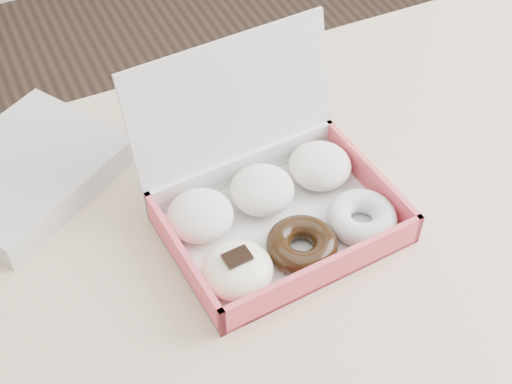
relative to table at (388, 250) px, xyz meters
name	(u,v)px	position (x,y,z in m)	size (l,w,h in m)	color
table	(388,250)	(0.00, 0.00, 0.00)	(1.20, 0.80, 0.75)	tan
donut_box	(273,205)	(-0.15, 0.06, 0.11)	(0.30, 0.27, 0.20)	silver
newspapers	(26,171)	(-0.42, 0.26, 0.10)	(0.24, 0.19, 0.04)	beige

